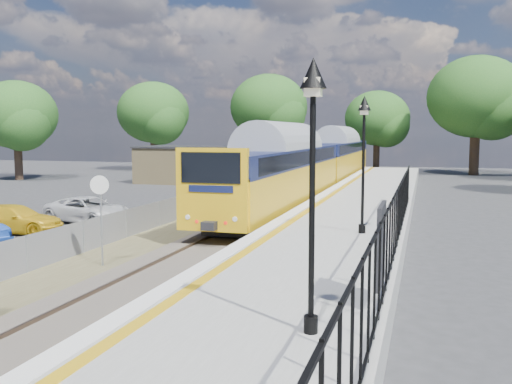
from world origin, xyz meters
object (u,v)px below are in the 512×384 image
at_px(victorian_lamp_south, 313,132).
at_px(car_white, 89,210).
at_px(speed_sign, 100,205).
at_px(train, 317,160).
at_px(car_yellow, 15,219).
at_px(victorian_lamp_north, 364,132).

xyz_separation_m(victorian_lamp_south, car_white, (-13.47, 14.16, -3.68)).
bearing_deg(speed_sign, train, 67.20).
relative_size(train, car_yellow, 9.83).
xyz_separation_m(victorian_lamp_north, speed_sign, (-7.80, -3.58, -2.28)).
xyz_separation_m(victorian_lamp_south, victorian_lamp_north, (-0.20, 10.00, 0.00)).
bearing_deg(victorian_lamp_north, victorian_lamp_south, -88.85).
relative_size(victorian_lamp_south, victorian_lamp_north, 1.00).
height_order(victorian_lamp_south, speed_sign, victorian_lamp_south).
height_order(speed_sign, car_white, speed_sign).
height_order(victorian_lamp_north, train, victorian_lamp_north).
xyz_separation_m(speed_sign, car_yellow, (-6.94, 4.43, -1.42)).
height_order(victorian_lamp_north, car_white, victorian_lamp_north).
distance_m(speed_sign, car_yellow, 8.36).
height_order(victorian_lamp_south, car_white, victorian_lamp_south).
bearing_deg(car_white, train, -12.94).
relative_size(victorian_lamp_south, train, 0.11).
distance_m(victorian_lamp_south, speed_sign, 10.51).
bearing_deg(car_yellow, victorian_lamp_north, -101.12).
bearing_deg(train, car_yellow, -116.15).
distance_m(victorian_lamp_south, victorian_lamp_north, 10.00).
distance_m(car_yellow, car_white, 3.63).
distance_m(victorian_lamp_north, speed_sign, 8.88).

